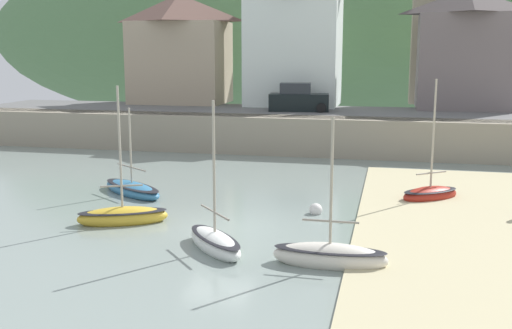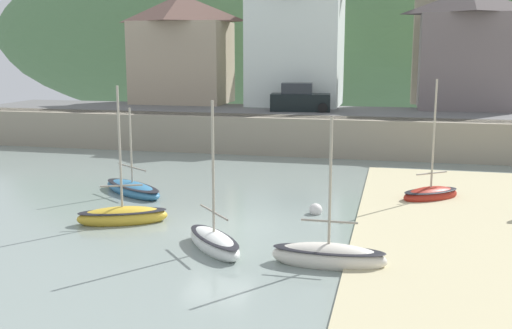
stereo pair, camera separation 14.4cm
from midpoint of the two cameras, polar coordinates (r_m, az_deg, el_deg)
The scene contains 13 objects.
quay_seawall at distance 39.30m, azimuth 3.49°, elevation 3.08°, with size 48.00×9.40×2.40m.
hillside_backdrop at distance 77.14m, azimuth 3.79°, elevation 12.13°, with size 80.00×44.00×24.22m.
waterfront_building_left at distance 49.09m, azimuth -7.25°, elevation 10.81°, with size 7.54×5.51×8.46m.
waterfront_building_centre at distance 46.78m, azimuth 3.52°, elevation 12.15°, with size 7.13×5.73×10.54m.
waterfront_building_right at distance 46.39m, azimuth 19.06°, elevation 10.30°, with size 6.89×5.68×8.44m.
church_with_spire at distance 50.31m, azimuth 16.10°, elevation 14.13°, with size 3.00×3.00×14.58m.
dinghy_open_wooden at distance 23.97m, azimuth -12.61°, elevation -4.75°, with size 3.60×2.44×5.47m.
fishing_boat_green at distance 28.02m, azimuth 15.94°, elevation -2.67°, with size 2.96×2.68×5.53m.
sailboat_tall_mast at distance 20.39m, azimuth -4.09°, elevation -7.27°, with size 2.94×3.16×5.18m.
sailboat_nearest_shore at distance 19.08m, azimuth 6.74°, elevation -8.55°, with size 3.58×1.11×4.83m.
rowboat_small_beached at distance 28.67m, azimuth -11.73°, elevation -2.26°, with size 4.15×3.42×4.17m.
parked_car_near_slipway at distance 42.29m, azimuth 3.90°, elevation 6.14°, with size 4.27×2.15×1.95m.
mooring_buoy at distance 24.87m, azimuth 5.48°, elevation -4.27°, with size 0.54×0.54×0.54m.
Camera 1 is at (6.24, -20.95, 6.58)m, focal length 42.48 mm.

